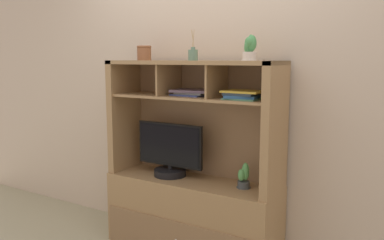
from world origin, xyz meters
The scene contains 9 objects.
back_wall centered at (0.00, 0.25, 1.40)m, with size 6.00×0.02×2.80m, color beige.
media_console centered at (0.00, 0.01, 0.48)m, with size 1.41×0.47×1.53m.
tv_monitor centered at (-0.21, 0.00, 0.77)m, with size 0.60×0.26×0.44m.
potted_orchid centered at (0.44, 0.02, 0.67)m, with size 0.11×0.11×0.19m.
magazine_stack_left centered at (-0.02, 0.05, 1.28)m, with size 0.34×0.27×0.05m.
magazine_stack_centre centered at (0.44, -0.04, 1.29)m, with size 0.28×0.23×0.06m.
diffuser_bottle centered at (0.00, 0.02, 1.57)m, with size 0.07×0.07×0.23m.
potted_succulent centered at (0.46, 0.03, 1.61)m, with size 0.11×0.11×0.18m.
ceramic_vase centered at (-0.46, 0.00, 1.59)m, with size 0.12×0.12×0.12m.
Camera 1 is at (1.63, -2.67, 1.54)m, focal length 38.00 mm.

